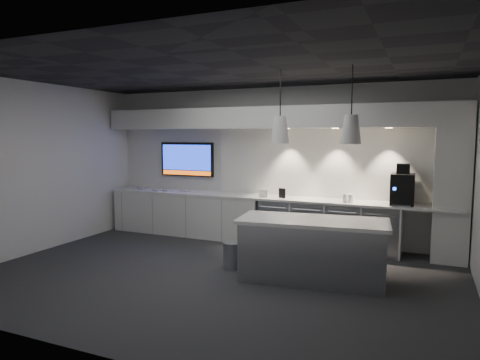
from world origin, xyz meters
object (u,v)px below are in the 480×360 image
at_px(wall_tv, 187,159).
at_px(bin, 232,255).
at_px(island, 312,250).
at_px(coffee_machine, 402,188).

distance_m(wall_tv, bin, 3.11).
relative_size(island, bin, 5.37).
relative_size(wall_tv, bin, 3.08).
bearing_deg(coffee_machine, island, -121.80).
bearing_deg(coffee_machine, wall_tv, 175.96).
height_order(island, coffee_machine, coffee_machine).
relative_size(wall_tv, coffee_machine, 1.79).
bearing_deg(wall_tv, island, -32.34).
height_order(wall_tv, bin, wall_tv).
bearing_deg(island, wall_tv, 141.27).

